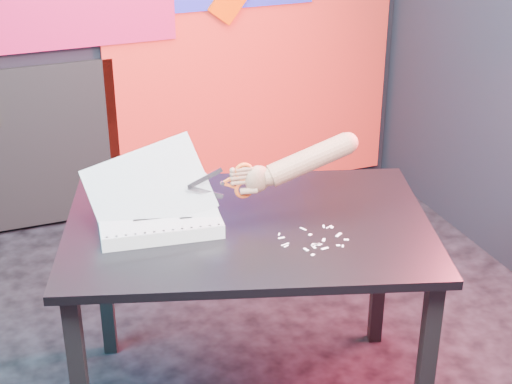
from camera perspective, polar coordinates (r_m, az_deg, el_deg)
name	(u,v)px	position (r m, az deg, el deg)	size (l,w,h in m)	color
room	(224,32)	(2.53, -2.33, 11.57)	(3.01, 3.01, 2.71)	black
backdrop	(143,39)	(4.01, -8.25, 10.93)	(2.88, 0.05, 2.08)	red
work_table	(248,246)	(2.64, -0.56, -3.98)	(1.39, 1.12, 0.75)	black
printout_stack	(158,217)	(2.59, -7.12, -1.81)	(0.44, 0.33, 0.29)	white
scissors	(239,181)	(2.58, -1.23, 0.79)	(0.22, 0.03, 0.13)	#B6B8BC
hand_forearm	(301,163)	(2.62, 3.28, 2.16)	(0.43, 0.10, 0.18)	tan
paper_clippings	(317,241)	(2.50, 4.45, -3.54)	(0.22, 0.18, 0.00)	white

